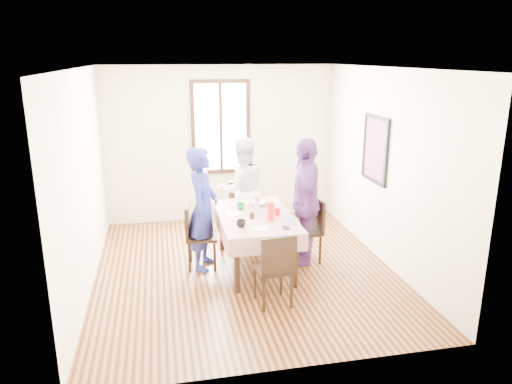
% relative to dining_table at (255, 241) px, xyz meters
% --- Properties ---
extents(ground, '(4.50, 4.50, 0.00)m').
position_rel_dining_table_xyz_m(ground, '(-0.17, -0.05, -0.38)').
color(ground, black).
rests_on(ground, ground).
extents(back_wall, '(4.00, 0.00, 4.00)m').
position_rel_dining_table_xyz_m(back_wall, '(-0.17, 2.20, 0.98)').
color(back_wall, beige).
rests_on(back_wall, ground).
extents(right_wall, '(0.00, 4.50, 4.50)m').
position_rel_dining_table_xyz_m(right_wall, '(1.83, -0.05, 0.98)').
color(right_wall, beige).
rests_on(right_wall, ground).
extents(window_frame, '(1.02, 0.06, 1.62)m').
position_rel_dining_table_xyz_m(window_frame, '(-0.17, 2.18, 1.27)').
color(window_frame, black).
rests_on(window_frame, back_wall).
extents(window_pane, '(0.90, 0.02, 1.50)m').
position_rel_dining_table_xyz_m(window_pane, '(-0.17, 2.19, 1.27)').
color(window_pane, white).
rests_on(window_pane, back_wall).
extents(art_poster, '(0.04, 0.76, 0.96)m').
position_rel_dining_table_xyz_m(art_poster, '(1.81, 0.25, 1.18)').
color(art_poster, red).
rests_on(art_poster, right_wall).
extents(dining_table, '(0.87, 1.52, 0.75)m').
position_rel_dining_table_xyz_m(dining_table, '(0.00, 0.00, 0.00)').
color(dining_table, black).
rests_on(dining_table, ground).
extents(tablecloth, '(0.99, 1.64, 0.01)m').
position_rel_dining_table_xyz_m(tablecloth, '(0.00, 0.00, 0.38)').
color(tablecloth, '#540006').
rests_on(tablecloth, dining_table).
extents(chair_left, '(0.46, 0.46, 0.91)m').
position_rel_dining_table_xyz_m(chair_left, '(-0.72, 0.14, 0.08)').
color(chair_left, black).
rests_on(chair_left, ground).
extents(chair_right, '(0.47, 0.47, 0.91)m').
position_rel_dining_table_xyz_m(chair_right, '(0.72, 0.05, 0.08)').
color(chair_right, black).
rests_on(chair_right, ground).
extents(chair_far, '(0.48, 0.48, 0.91)m').
position_rel_dining_table_xyz_m(chair_far, '(0.00, 1.05, 0.08)').
color(chair_far, black).
rests_on(chair_far, ground).
extents(chair_near, '(0.46, 0.46, 0.91)m').
position_rel_dining_table_xyz_m(chair_near, '(0.00, -1.05, 0.08)').
color(chair_near, black).
rests_on(chair_near, ground).
extents(person_left, '(0.59, 0.72, 1.69)m').
position_rel_dining_table_xyz_m(person_left, '(-0.70, 0.14, 0.47)').
color(person_left, navy).
rests_on(person_left, ground).
extents(person_far, '(0.85, 0.69, 1.65)m').
position_rel_dining_table_xyz_m(person_far, '(0.00, 1.03, 0.45)').
color(person_far, silver).
rests_on(person_far, ground).
extents(person_right, '(0.72, 1.13, 1.79)m').
position_rel_dining_table_xyz_m(person_right, '(0.70, 0.05, 0.52)').
color(person_right, '#61347B').
rests_on(person_right, ground).
extents(mug_black, '(0.13, 0.13, 0.09)m').
position_rel_dining_table_xyz_m(mug_black, '(-0.27, -0.43, 0.43)').
color(mug_black, black).
rests_on(mug_black, tablecloth).
extents(mug_flag, '(0.13, 0.13, 0.09)m').
position_rel_dining_table_xyz_m(mug_flag, '(0.29, -0.08, 0.43)').
color(mug_flag, red).
rests_on(mug_flag, tablecloth).
extents(mug_green, '(0.15, 0.15, 0.08)m').
position_rel_dining_table_xyz_m(mug_green, '(-0.15, 0.30, 0.43)').
color(mug_green, '#0C7226').
rests_on(mug_green, tablecloth).
extents(serving_bowl, '(0.29, 0.29, 0.06)m').
position_rel_dining_table_xyz_m(serving_bowl, '(0.13, 0.41, 0.42)').
color(serving_bowl, white).
rests_on(serving_bowl, tablecloth).
extents(juice_carton, '(0.08, 0.08, 0.24)m').
position_rel_dining_table_xyz_m(juice_carton, '(0.16, -0.26, 0.51)').
color(juice_carton, red).
rests_on(juice_carton, tablecloth).
extents(butter_tub, '(0.14, 0.14, 0.07)m').
position_rel_dining_table_xyz_m(butter_tub, '(0.36, -0.44, 0.42)').
color(butter_tub, white).
rests_on(butter_tub, tablecloth).
extents(jam_jar, '(0.06, 0.06, 0.09)m').
position_rel_dining_table_xyz_m(jam_jar, '(-0.08, -0.15, 0.43)').
color(jam_jar, black).
rests_on(jam_jar, tablecloth).
extents(drinking_glass, '(0.07, 0.07, 0.10)m').
position_rel_dining_table_xyz_m(drinking_glass, '(-0.23, -0.20, 0.43)').
color(drinking_glass, silver).
rests_on(drinking_glass, tablecloth).
extents(smartphone, '(0.07, 0.15, 0.01)m').
position_rel_dining_table_xyz_m(smartphone, '(0.27, -0.58, 0.39)').
color(smartphone, black).
rests_on(smartphone, tablecloth).
extents(flower_vase, '(0.07, 0.07, 0.14)m').
position_rel_dining_table_xyz_m(flower_vase, '(0.04, 0.07, 0.46)').
color(flower_vase, silver).
rests_on(flower_vase, tablecloth).
extents(plate_left, '(0.20, 0.20, 0.01)m').
position_rel_dining_table_xyz_m(plate_left, '(-0.29, 0.08, 0.39)').
color(plate_left, white).
rests_on(plate_left, tablecloth).
extents(plate_far, '(0.20, 0.20, 0.01)m').
position_rel_dining_table_xyz_m(plate_far, '(0.01, 0.59, 0.39)').
color(plate_far, white).
rests_on(plate_far, tablecloth).
extents(plate_near, '(0.20, 0.20, 0.01)m').
position_rel_dining_table_xyz_m(plate_near, '(-0.05, -0.55, 0.39)').
color(plate_near, white).
rests_on(plate_near, tablecloth).
extents(butter_lid, '(0.12, 0.12, 0.01)m').
position_rel_dining_table_xyz_m(butter_lid, '(0.36, -0.44, 0.46)').
color(butter_lid, blue).
rests_on(butter_lid, butter_tub).
extents(flower_bunch, '(0.09, 0.09, 0.10)m').
position_rel_dining_table_xyz_m(flower_bunch, '(0.04, 0.07, 0.58)').
color(flower_bunch, yellow).
rests_on(flower_bunch, flower_vase).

